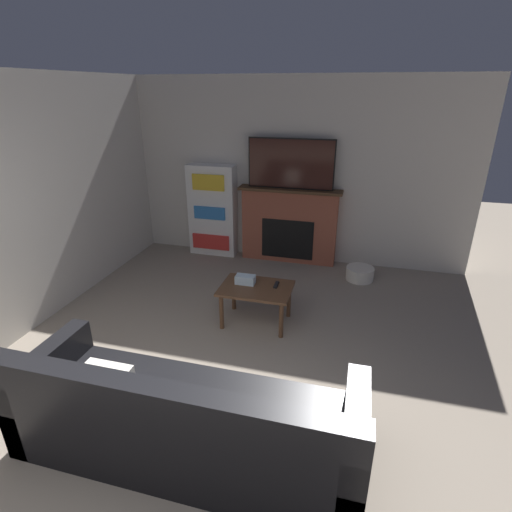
% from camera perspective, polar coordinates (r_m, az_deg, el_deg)
% --- Properties ---
extents(wall_back, '(5.52, 0.06, 2.70)m').
position_cam_1_polar(wall_back, '(6.11, 3.74, 11.85)').
color(wall_back, beige).
rests_on(wall_back, ground_plane).
extents(wall_side, '(0.06, 5.51, 2.70)m').
position_cam_1_polar(wall_side, '(5.13, -28.30, 7.00)').
color(wall_side, beige).
rests_on(wall_side, ground_plane).
extents(fireplace, '(1.54, 0.28, 1.15)m').
position_cam_1_polar(fireplace, '(6.15, 4.74, 4.43)').
color(fireplace, brown).
rests_on(fireplace, ground_plane).
extents(tv, '(1.26, 0.03, 0.72)m').
position_cam_1_polar(tv, '(5.90, 5.00, 12.97)').
color(tv, black).
rests_on(tv, fireplace).
extents(couch, '(2.51, 0.88, 0.88)m').
position_cam_1_polar(couch, '(3.16, -10.11, -22.35)').
color(couch, black).
rests_on(couch, ground_plane).
extents(coffee_table, '(0.80, 0.57, 0.46)m').
position_cam_1_polar(coffee_table, '(4.52, 0.00, -5.24)').
color(coffee_table, brown).
rests_on(coffee_table, ground_plane).
extents(tissue_box, '(0.22, 0.12, 0.10)m').
position_cam_1_polar(tissue_box, '(4.55, -1.57, -3.38)').
color(tissue_box, silver).
rests_on(tissue_box, coffee_table).
extents(remote_control, '(0.04, 0.15, 0.02)m').
position_cam_1_polar(remote_control, '(4.52, 2.91, -4.12)').
color(remote_control, black).
rests_on(remote_control, coffee_table).
extents(bookshelf, '(0.75, 0.29, 1.44)m').
position_cam_1_polar(bookshelf, '(6.40, -6.21, 6.45)').
color(bookshelf, white).
rests_on(bookshelf, ground_plane).
extents(storage_basket, '(0.39, 0.39, 0.18)m').
position_cam_1_polar(storage_basket, '(5.84, 14.61, -2.43)').
color(storage_basket, silver).
rests_on(storage_basket, ground_plane).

